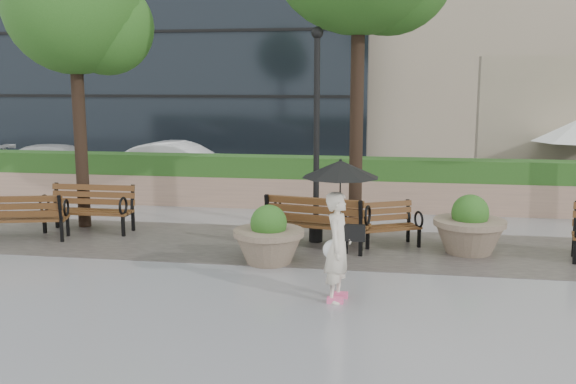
% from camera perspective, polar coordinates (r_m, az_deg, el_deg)
% --- Properties ---
extents(ground, '(100.00, 100.00, 0.00)m').
position_cam_1_polar(ground, '(10.21, -3.07, -8.87)').
color(ground, gray).
rests_on(ground, ground).
extents(cobble_strip, '(28.00, 3.20, 0.01)m').
position_cam_1_polar(cobble_strip, '(13.03, -0.22, -4.72)').
color(cobble_strip, '#383330').
rests_on(cobble_strip, ground).
extents(hedge_wall, '(24.00, 0.80, 1.35)m').
position_cam_1_polar(hedge_wall, '(16.78, 2.06, 0.81)').
color(hedge_wall, tan).
rests_on(hedge_wall, ground).
extents(asphalt_street, '(40.00, 7.00, 0.00)m').
position_cam_1_polar(asphalt_street, '(20.81, 3.46, 0.68)').
color(asphalt_street, black).
rests_on(asphalt_street, ground).
extents(bench_0, '(1.94, 1.17, 0.98)m').
position_cam_1_polar(bench_0, '(14.46, -22.58, -2.86)').
color(bench_0, brown).
rests_on(bench_0, ground).
extents(bench_1, '(1.92, 0.77, 1.02)m').
position_cam_1_polar(bench_1, '(14.74, -17.26, -2.28)').
color(bench_1, brown).
rests_on(bench_1, ground).
extents(bench_2, '(2.11, 1.17, 1.07)m').
position_cam_1_polar(bench_2, '(12.70, 2.63, -3.65)').
color(bench_2, brown).
rests_on(bench_2, ground).
extents(bench_3, '(1.76, 1.32, 0.89)m').
position_cam_1_polar(bench_3, '(12.88, 8.01, -3.80)').
color(bench_3, brown).
rests_on(bench_3, ground).
extents(planter_left, '(1.29, 1.29, 1.08)m').
position_cam_1_polar(planter_left, '(11.67, -1.72, -4.33)').
color(planter_left, '#7F6B56').
rests_on(planter_left, ground).
extents(planter_right, '(1.37, 1.37, 1.15)m').
position_cam_1_polar(planter_right, '(12.81, 15.82, -3.31)').
color(planter_right, '#7F6B56').
rests_on(planter_right, ground).
extents(lamppost, '(0.28, 0.28, 4.34)m').
position_cam_1_polar(lamppost, '(12.98, 2.54, 3.80)').
color(lamppost, black).
rests_on(lamppost, ground).
extents(tree_0, '(3.14, 2.98, 6.40)m').
position_cam_1_polar(tree_0, '(15.14, -17.86, 15.00)').
color(tree_0, black).
rests_on(tree_0, ground).
extents(car_left, '(4.54, 2.24, 1.27)m').
position_cam_1_polar(car_left, '(22.17, -19.41, 2.35)').
color(car_left, silver).
rests_on(car_left, ground).
extents(car_right, '(4.34, 1.78, 1.40)m').
position_cam_1_polar(car_right, '(20.75, -9.55, 2.48)').
color(car_right, silver).
rests_on(car_right, ground).
extents(pedestrian, '(1.15, 1.15, 2.12)m').
position_cam_1_polar(pedestrian, '(9.54, 4.57, -2.18)').
color(pedestrian, beige).
rests_on(pedestrian, ground).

